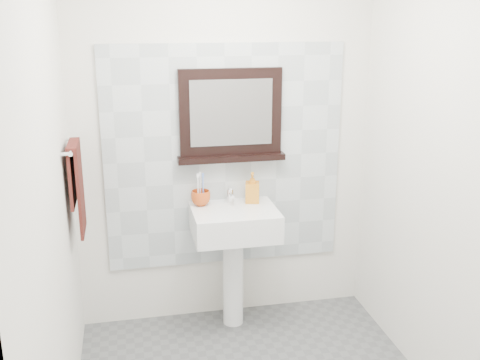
% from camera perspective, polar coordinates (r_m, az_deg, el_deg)
% --- Properties ---
extents(back_wall, '(2.00, 0.01, 2.50)m').
position_cam_1_polar(back_wall, '(3.75, -1.58, 3.82)').
color(back_wall, silver).
rests_on(back_wall, ground).
extents(front_wall, '(2.00, 0.01, 2.50)m').
position_cam_1_polar(front_wall, '(1.75, 11.61, -12.00)').
color(front_wall, silver).
rests_on(front_wall, ground).
extents(left_wall, '(0.01, 2.20, 2.50)m').
position_cam_1_polar(left_wall, '(2.66, -18.82, -2.49)').
color(left_wall, silver).
rests_on(left_wall, ground).
extents(right_wall, '(0.01, 2.20, 2.50)m').
position_cam_1_polar(right_wall, '(3.11, 20.72, 0.02)').
color(right_wall, silver).
rests_on(right_wall, ground).
extents(splashback, '(1.60, 0.02, 1.50)m').
position_cam_1_polar(splashback, '(3.77, -1.53, 2.30)').
color(splashback, silver).
rests_on(splashback, back_wall).
extents(pedestal_sink, '(0.55, 0.44, 0.96)m').
position_cam_1_polar(pedestal_sink, '(3.72, -0.60, -5.59)').
color(pedestal_sink, white).
rests_on(pedestal_sink, ground).
extents(toothbrush_cup, '(0.14, 0.14, 0.10)m').
position_cam_1_polar(toothbrush_cup, '(3.71, -4.01, -1.83)').
color(toothbrush_cup, '#BB4716').
rests_on(toothbrush_cup, pedestal_sink).
extents(toothbrushes, '(0.05, 0.04, 0.21)m').
position_cam_1_polar(toothbrushes, '(3.69, -4.04, -0.76)').
color(toothbrushes, white).
rests_on(toothbrushes, toothbrush_cup).
extents(soap_dispenser, '(0.11, 0.11, 0.20)m').
position_cam_1_polar(soap_dispenser, '(3.75, 1.26, -0.77)').
color(soap_dispenser, '#CD5D18').
rests_on(soap_dispenser, pedestal_sink).
extents(framed_mirror, '(0.72, 0.11, 0.61)m').
position_cam_1_polar(framed_mirror, '(3.69, -0.96, 6.39)').
color(framed_mirror, black).
rests_on(framed_mirror, back_wall).
extents(towel_bar, '(0.07, 0.40, 0.03)m').
position_cam_1_polar(towel_bar, '(3.37, -16.66, 3.33)').
color(towel_bar, silver).
rests_on(towel_bar, left_wall).
extents(hand_towel, '(0.06, 0.30, 0.55)m').
position_cam_1_polar(hand_towel, '(3.42, -16.26, -0.09)').
color(hand_towel, '#36120F').
rests_on(hand_towel, towel_bar).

